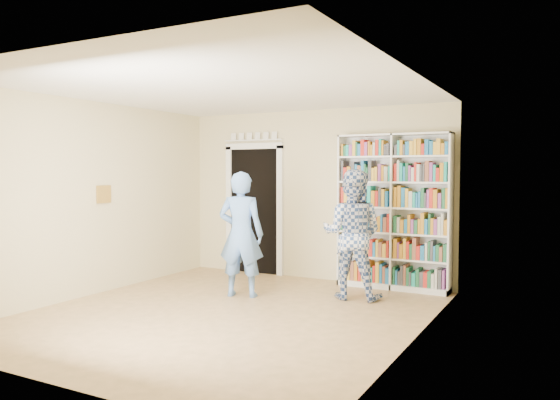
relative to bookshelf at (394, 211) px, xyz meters
name	(u,v)px	position (x,y,z in m)	size (l,w,h in m)	color
floor	(227,314)	(-1.35, -2.34, -1.15)	(5.00, 5.00, 0.00)	olive
ceiling	(226,89)	(-1.35, -2.34, 1.55)	(5.00, 5.00, 0.00)	white
wall_back	(314,195)	(-1.35, 0.16, 0.20)	(4.50, 4.50, 0.00)	beige
wall_left	(92,198)	(-3.60, -2.34, 0.20)	(5.00, 5.00, 0.00)	beige
wall_right	(414,209)	(0.90, -2.34, 0.20)	(5.00, 5.00, 0.00)	beige
bookshelf	(394,211)	(0.00, 0.00, 0.00)	(1.65, 0.31, 2.27)	white
doorway	(254,204)	(-2.45, 0.13, 0.03)	(1.10, 0.08, 2.43)	black
wall_art	(104,194)	(-3.58, -2.14, 0.25)	(0.03, 0.25, 0.25)	brown
man_blue	(241,234)	(-1.70, -1.47, -0.28)	(0.63, 0.41, 1.72)	#6190D9
man_plaid	(352,234)	(-0.32, -0.86, -0.27)	(0.85, 0.66, 1.75)	navy
paper_sheet	(352,231)	(-0.25, -1.03, -0.20)	(0.20, 0.01, 0.28)	white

